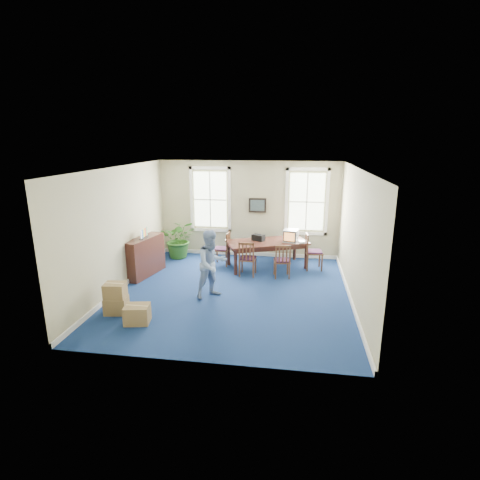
# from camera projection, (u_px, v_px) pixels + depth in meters

# --- Properties ---
(floor) EXTENTS (6.50, 6.50, 0.00)m
(floor) POSITION_uv_depth(u_px,v_px,m) (233.00, 292.00, 9.80)
(floor) COLOR navy
(floor) RESTS_ON ground
(ceiling) EXTENTS (6.50, 6.50, 0.00)m
(ceiling) POSITION_uv_depth(u_px,v_px,m) (232.00, 168.00, 8.97)
(ceiling) COLOR white
(ceiling) RESTS_ON ground
(wall_back) EXTENTS (6.50, 0.00, 6.50)m
(wall_back) POSITION_uv_depth(u_px,v_px,m) (249.00, 209.00, 12.49)
(wall_back) COLOR tan
(wall_back) RESTS_ON ground
(wall_front) EXTENTS (6.50, 0.00, 6.50)m
(wall_front) POSITION_uv_depth(u_px,v_px,m) (201.00, 279.00, 6.28)
(wall_front) COLOR tan
(wall_front) RESTS_ON ground
(wall_left) EXTENTS (0.00, 6.50, 6.50)m
(wall_left) POSITION_uv_depth(u_px,v_px,m) (120.00, 229.00, 9.81)
(wall_left) COLOR tan
(wall_left) RESTS_ON ground
(wall_right) EXTENTS (0.00, 6.50, 6.50)m
(wall_right) POSITION_uv_depth(u_px,v_px,m) (356.00, 237.00, 8.96)
(wall_right) COLOR tan
(wall_right) RESTS_ON ground
(baseboard_back) EXTENTS (6.00, 0.04, 0.12)m
(baseboard_back) POSITION_uv_depth(u_px,v_px,m) (248.00, 254.00, 12.86)
(baseboard_back) COLOR white
(baseboard_back) RESTS_ON ground
(baseboard_left) EXTENTS (0.04, 6.50, 0.12)m
(baseboard_left) POSITION_uv_depth(u_px,v_px,m) (126.00, 283.00, 10.20)
(baseboard_left) COLOR white
(baseboard_left) RESTS_ON ground
(baseboard_right) EXTENTS (0.04, 6.50, 0.12)m
(baseboard_right) POSITION_uv_depth(u_px,v_px,m) (350.00, 296.00, 9.36)
(baseboard_right) COLOR white
(baseboard_right) RESTS_ON ground
(window_left) EXTENTS (1.40, 0.12, 2.20)m
(window_left) POSITION_uv_depth(u_px,v_px,m) (210.00, 200.00, 12.57)
(window_left) COLOR white
(window_left) RESTS_ON ground
(window_right) EXTENTS (1.40, 0.12, 2.20)m
(window_right) POSITION_uv_depth(u_px,v_px,m) (307.00, 202.00, 12.12)
(window_right) COLOR white
(window_right) RESTS_ON ground
(wall_picture) EXTENTS (0.58, 0.06, 0.48)m
(wall_picture) POSITION_uv_depth(u_px,v_px,m) (257.00, 205.00, 12.36)
(wall_picture) COLOR black
(wall_picture) RESTS_ON ground
(conference_table) EXTENTS (2.67, 1.96, 0.83)m
(conference_table) POSITION_uv_depth(u_px,v_px,m) (267.00, 254.00, 11.62)
(conference_table) COLOR #432018
(conference_table) RESTS_ON ground
(crt_tv) EXTENTS (0.50, 0.53, 0.38)m
(crt_tv) POSITION_uv_depth(u_px,v_px,m) (291.00, 236.00, 11.41)
(crt_tv) COLOR #B7B7BC
(crt_tv) RESTS_ON conference_table
(game_console) EXTENTS (0.20, 0.24, 0.05)m
(game_console) POSITION_uv_depth(u_px,v_px,m) (302.00, 242.00, 11.36)
(game_console) COLOR white
(game_console) RESTS_ON conference_table
(equipment_bag) EXTENTS (0.44, 0.37, 0.19)m
(equipment_bag) POSITION_uv_depth(u_px,v_px,m) (258.00, 238.00, 11.58)
(equipment_bag) COLOR black
(equipment_bag) RESTS_ON conference_table
(chair_near_left) EXTENTS (0.49, 0.49, 1.04)m
(chair_near_left) POSITION_uv_depth(u_px,v_px,m) (248.00, 258.00, 10.87)
(chair_near_left) COLOR brown
(chair_near_left) RESTS_ON ground
(chair_near_right) EXTENTS (0.51, 0.51, 1.01)m
(chair_near_right) POSITION_uv_depth(u_px,v_px,m) (282.00, 260.00, 10.74)
(chair_near_right) COLOR brown
(chair_near_right) RESTS_ON ground
(chair_end_left) EXTENTS (0.50, 0.50, 1.06)m
(chair_end_left) POSITION_uv_depth(u_px,v_px,m) (222.00, 249.00, 11.79)
(chair_end_left) COLOR brown
(chair_end_left) RESTS_ON ground
(chair_end_right) EXTENTS (0.55, 0.55, 1.12)m
(chair_end_right) POSITION_uv_depth(u_px,v_px,m) (314.00, 252.00, 11.38)
(chair_end_right) COLOR brown
(chair_end_right) RESTS_ON ground
(man) EXTENTS (1.06, 1.05, 1.73)m
(man) POSITION_uv_depth(u_px,v_px,m) (212.00, 264.00, 9.30)
(man) COLOR #819AC6
(man) RESTS_ON ground
(credenza) EXTENTS (0.74, 1.54, 1.16)m
(credenza) POSITION_uv_depth(u_px,v_px,m) (145.00, 256.00, 10.89)
(credenza) COLOR #432018
(credenza) RESTS_ON ground
(brochure_rack) EXTENTS (0.29, 0.63, 0.28)m
(brochure_rack) POSITION_uv_depth(u_px,v_px,m) (144.00, 232.00, 10.69)
(brochure_rack) COLOR #99999E
(brochure_rack) RESTS_ON credenza
(potted_plant) EXTENTS (1.34, 1.22, 1.29)m
(potted_plant) POSITION_uv_depth(u_px,v_px,m) (179.00, 239.00, 12.49)
(potted_plant) COLOR #245117
(potted_plant) RESTS_ON ground
(cardboard_boxes) EXTENTS (1.48, 1.48, 0.76)m
(cardboard_boxes) POSITION_uv_depth(u_px,v_px,m) (125.00, 296.00, 8.58)
(cardboard_boxes) COLOR olive
(cardboard_boxes) RESTS_ON ground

